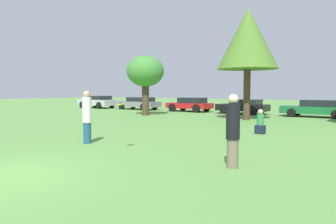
% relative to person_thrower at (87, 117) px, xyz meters
% --- Properties ---
extents(ground_plane, '(120.00, 120.00, 0.00)m').
position_rel_person_thrower_xyz_m(ground_plane, '(1.78, -4.09, -0.95)').
color(ground_plane, '#5B8E42').
extents(person_thrower, '(0.32, 0.32, 1.86)m').
position_rel_person_thrower_xyz_m(person_thrower, '(0.00, 0.00, 0.00)').
color(person_thrower, navy).
rests_on(person_thrower, ground).
extents(person_catcher, '(0.33, 0.33, 1.79)m').
position_rel_person_thrower_xyz_m(person_catcher, '(5.63, -0.52, -0.04)').
color(person_catcher, '#726651').
rests_on(person_catcher, ground).
extents(frisbee, '(0.25, 0.25, 0.09)m').
position_rel_person_thrower_xyz_m(frisbee, '(1.96, -0.42, 0.49)').
color(frisbee, yellow).
extents(bystander_sitting, '(0.40, 0.33, 1.07)m').
position_rel_person_thrower_xyz_m(bystander_sitting, '(4.35, 5.83, -0.51)').
color(bystander_sitting, '#191E33').
rests_on(bystander_sitting, ground).
extents(tree_0, '(2.78, 2.78, 4.47)m').
position_rel_person_thrower_xyz_m(tree_0, '(-5.97, 11.16, 2.28)').
color(tree_0, '#473323').
rests_on(tree_0, ground).
extents(tree_1, '(3.77, 3.77, 6.98)m').
position_rel_person_thrower_xyz_m(tree_1, '(1.64, 11.76, 4.10)').
color(tree_1, '#473323').
rests_on(tree_1, ground).
extents(parked_car_silver, '(4.26, 2.09, 1.30)m').
position_rel_person_thrower_xyz_m(parked_car_silver, '(-16.12, 16.04, -0.26)').
color(parked_car_silver, '#B2B2B7').
rests_on(parked_car_silver, ground).
extents(parked_car_grey, '(4.58, 2.01, 1.20)m').
position_rel_person_thrower_xyz_m(parked_car_grey, '(-10.88, 16.47, -0.31)').
color(parked_car_grey, slate).
rests_on(parked_car_grey, ground).
extents(parked_car_red, '(4.03, 2.06, 1.24)m').
position_rel_person_thrower_xyz_m(parked_car_red, '(-5.18, 16.60, -0.29)').
color(parked_car_red, red).
rests_on(parked_car_red, ground).
extents(parked_car_black, '(4.01, 2.09, 1.16)m').
position_rel_person_thrower_xyz_m(parked_car_black, '(-0.33, 16.59, -0.33)').
color(parked_car_black, black).
rests_on(parked_car_black, ground).
extents(parked_car_green, '(4.56, 1.95, 1.21)m').
position_rel_person_thrower_xyz_m(parked_car_green, '(5.08, 16.30, -0.32)').
color(parked_car_green, '#196633').
rests_on(parked_car_green, ground).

